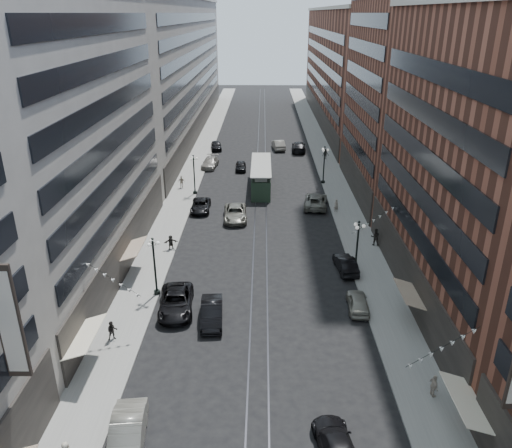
# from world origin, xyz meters

# --- Properties ---
(ground) EXTENTS (220.00, 220.00, 0.00)m
(ground) POSITION_xyz_m (0.00, 60.00, 0.00)
(ground) COLOR black
(ground) RESTS_ON ground
(sidewalk_west) EXTENTS (4.00, 180.00, 0.15)m
(sidewalk_west) POSITION_xyz_m (-11.00, 70.00, 0.07)
(sidewalk_west) COLOR gray
(sidewalk_west) RESTS_ON ground
(sidewalk_east) EXTENTS (4.00, 180.00, 0.15)m
(sidewalk_east) POSITION_xyz_m (11.00, 70.00, 0.07)
(sidewalk_east) COLOR gray
(sidewalk_east) RESTS_ON ground
(rail_west) EXTENTS (0.12, 180.00, 0.02)m
(rail_west) POSITION_xyz_m (-0.70, 70.00, 0.01)
(rail_west) COLOR #2D2D33
(rail_west) RESTS_ON ground
(rail_east) EXTENTS (0.12, 180.00, 0.02)m
(rail_east) POSITION_xyz_m (0.70, 70.00, 0.01)
(rail_east) COLOR #2D2D33
(rail_east) RESTS_ON ground
(building_west_mid) EXTENTS (8.00, 36.00, 28.00)m
(building_west_mid) POSITION_xyz_m (-17.00, 33.00, 14.00)
(building_west_mid) COLOR #A09A8E
(building_west_mid) RESTS_ON ground
(building_west_far) EXTENTS (8.00, 90.00, 26.00)m
(building_west_far) POSITION_xyz_m (-17.00, 96.00, 13.00)
(building_west_far) COLOR #A09A8E
(building_west_far) RESTS_ON ground
(building_east_mid) EXTENTS (8.00, 30.00, 24.00)m
(building_east_mid) POSITION_xyz_m (17.00, 28.00, 12.00)
(building_east_mid) COLOR brown
(building_east_mid) RESTS_ON ground
(building_east_tower) EXTENTS (8.00, 26.00, 42.00)m
(building_east_tower) POSITION_xyz_m (17.00, 56.00, 21.00)
(building_east_tower) COLOR brown
(building_east_tower) RESTS_ON ground
(building_east_far) EXTENTS (8.00, 72.00, 24.00)m
(building_east_far) POSITION_xyz_m (17.00, 105.00, 12.00)
(building_east_far) COLOR brown
(building_east_far) RESTS_ON ground
(lamppost_sw_far) EXTENTS (1.03, 1.14, 5.52)m
(lamppost_sw_far) POSITION_xyz_m (-9.20, 28.00, 3.10)
(lamppost_sw_far) COLOR black
(lamppost_sw_far) RESTS_ON sidewalk_west
(lamppost_sw_mid) EXTENTS (1.03, 1.14, 5.52)m
(lamppost_sw_mid) POSITION_xyz_m (-9.20, 55.00, 3.10)
(lamppost_sw_mid) COLOR black
(lamppost_sw_mid) RESTS_ON sidewalk_west
(lamppost_se_far) EXTENTS (1.03, 1.14, 5.52)m
(lamppost_se_far) POSITION_xyz_m (9.20, 32.00, 3.10)
(lamppost_se_far) COLOR black
(lamppost_se_far) RESTS_ON sidewalk_east
(lamppost_se_mid) EXTENTS (1.03, 1.14, 5.52)m
(lamppost_se_mid) POSITION_xyz_m (9.20, 60.00, 3.10)
(lamppost_se_mid) COLOR black
(lamppost_se_mid) RESTS_ON sidewalk_east
(streetcar) EXTENTS (2.81, 12.70, 3.51)m
(streetcar) POSITION_xyz_m (0.00, 58.12, 1.62)
(streetcar) COLOR #213424
(streetcar) RESTS_ON ground
(car_1) EXTENTS (2.47, 5.57, 1.78)m
(car_1) POSITION_xyz_m (-7.53, 10.97, 0.89)
(car_1) COLOR gray
(car_1) RESTS_ON ground
(car_2) EXTENTS (3.35, 6.25, 1.67)m
(car_2) POSITION_xyz_m (-7.04, 25.52, 0.84)
(car_2) COLOR black
(car_2) RESTS_ON ground
(car_4) EXTENTS (1.91, 4.29, 1.43)m
(car_4) POSITION_xyz_m (8.40, 25.89, 0.72)
(car_4) COLOR gray
(car_4) RESTS_ON ground
(car_5) EXTENTS (2.10, 5.09, 1.64)m
(car_5) POSITION_xyz_m (-3.88, 23.95, 0.82)
(car_5) COLOR black
(car_5) RESTS_ON ground
(car_6) EXTENTS (2.70, 5.27, 1.46)m
(car_6) POSITION_xyz_m (4.50, 10.60, 0.73)
(car_6) COLOR black
(car_6) RESTS_ON ground
(pedestrian_2) EXTENTS (0.88, 0.67, 1.59)m
(pedestrian_2) POSITION_xyz_m (-11.24, 21.15, 0.95)
(pedestrian_2) COLOR black
(pedestrian_2) RESTS_ON sidewalk_west
(pedestrian_4) EXTENTS (0.61, 1.02, 1.62)m
(pedestrian_4) POSITION_xyz_m (11.48, 15.31, 0.96)
(pedestrian_4) COLOR #B7A997
(pedestrian_4) RESTS_ON sidewalk_east
(car_7) EXTENTS (2.49, 5.14, 1.41)m
(car_7) POSITION_xyz_m (-7.68, 48.75, 0.71)
(car_7) COLOR black
(car_7) RESTS_ON ground
(car_8) EXTENTS (2.74, 5.76, 1.62)m
(car_8) POSITION_xyz_m (-8.40, 68.26, 0.81)
(car_8) COLOR gray
(car_8) RESTS_ON ground
(car_9) EXTENTS (2.46, 4.85, 1.58)m
(car_9) POSITION_xyz_m (-8.40, 79.72, 0.79)
(car_9) COLOR black
(car_9) RESTS_ON ground
(car_10) EXTENTS (2.08, 4.73, 1.51)m
(car_10) POSITION_xyz_m (8.40, 32.79, 0.76)
(car_10) COLOR black
(car_10) RESTS_ON ground
(car_11) EXTENTS (3.59, 6.42, 1.70)m
(car_11) POSITION_xyz_m (7.17, 50.36, 0.85)
(car_11) COLOR #68675C
(car_11) RESTS_ON ground
(car_12) EXTENTS (2.77, 6.20, 1.77)m
(car_12) POSITION_xyz_m (6.80, 78.76, 0.88)
(car_12) COLOR black
(car_12) RESTS_ON ground
(car_13) EXTENTS (1.81, 4.20, 1.41)m
(car_13) POSITION_xyz_m (-3.30, 66.66, 0.71)
(car_13) COLOR black
(car_13) RESTS_ON ground
(car_14) EXTENTS (2.55, 5.56, 1.77)m
(car_14) POSITION_xyz_m (3.15, 80.15, 0.88)
(car_14) COLOR gray
(car_14) RESTS_ON ground
(pedestrian_5) EXTENTS (1.51, 0.82, 1.56)m
(pedestrian_5) POSITION_xyz_m (-9.50, 37.22, 0.93)
(pedestrian_5) COLOR black
(pedestrian_5) RESTS_ON sidewalk_west
(pedestrian_6) EXTENTS (1.05, 0.53, 1.74)m
(pedestrian_6) POSITION_xyz_m (-11.41, 57.46, 1.02)
(pedestrian_6) COLOR #A29686
(pedestrian_6) RESTS_ON sidewalk_west
(pedestrian_7) EXTENTS (0.97, 0.59, 1.90)m
(pedestrian_7) POSITION_xyz_m (12.43, 38.53, 1.10)
(pedestrian_7) COLOR black
(pedestrian_7) RESTS_ON sidewalk_east
(pedestrian_8) EXTENTS (0.73, 0.60, 1.73)m
(pedestrian_8) POSITION_xyz_m (9.50, 48.21, 1.02)
(pedestrian_8) COLOR gray
(pedestrian_8) RESTS_ON sidewalk_east
(pedestrian_9) EXTENTS (1.21, 0.70, 1.75)m
(pedestrian_9) POSITION_xyz_m (11.05, 73.11, 1.03)
(pedestrian_9) COLOR black
(pedestrian_9) RESTS_ON sidewalk_east
(car_extra_0) EXTENTS (3.05, 6.05, 1.64)m
(car_extra_0) POSITION_xyz_m (-3.09, 45.89, 0.82)
(car_extra_0) COLOR #67665B
(car_extra_0) RESTS_ON ground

